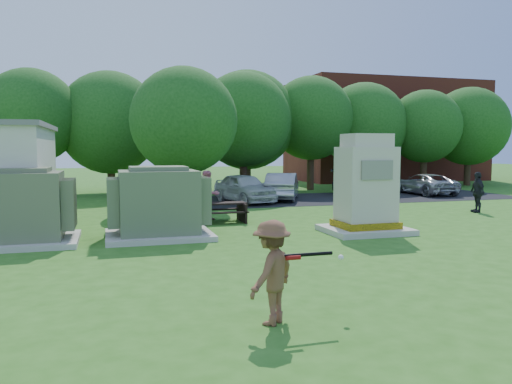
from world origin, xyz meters
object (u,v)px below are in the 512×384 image
object	(u,v)px
transformer_left	(19,209)
person_walking_right	(477,192)
generator_cabinet	(366,190)
car_white	(244,188)
car_silver_b	(424,184)
batter	(272,272)
car_dark	(362,183)
picnic_table	(222,210)
person_at_picnic	(208,196)
car_silver_a	(282,186)
transformer_right	(159,204)

from	to	relation	value
transformer_left	person_walking_right	xyz separation A→B (m)	(16.61, 2.11, -0.15)
generator_cabinet	car_white	world-z (taller)	generator_cabinet
car_silver_b	car_white	bearing A→B (deg)	6.04
generator_cabinet	batter	bearing A→B (deg)	-127.93
car_white	car_silver_b	distance (m)	10.86
car_dark	car_silver_b	world-z (taller)	car_dark
generator_cabinet	picnic_table	distance (m)	5.10
batter	person_walking_right	world-z (taller)	person_walking_right
generator_cabinet	car_silver_b	bearing A→B (deg)	47.85
transformer_left	batter	bearing A→B (deg)	-59.39
person_at_picnic	person_walking_right	bearing A→B (deg)	-24.08
batter	car_white	bearing A→B (deg)	-145.28
car_silver_a	person_walking_right	bearing A→B (deg)	154.34
car_white	car_silver_b	xyz separation A→B (m)	(10.81, 1.09, -0.11)
transformer_left	person_at_picnic	distance (m)	6.49
car_dark	person_walking_right	bearing A→B (deg)	-77.23
car_dark	batter	bearing A→B (deg)	-118.81
person_walking_right	car_dark	xyz separation A→B (m)	(-1.20, 7.30, -0.10)
car_dark	car_white	bearing A→B (deg)	-168.60
batter	person_walking_right	size ratio (longest dim) A/B	0.94
person_walking_right	person_at_picnic	bearing A→B (deg)	-81.57
transformer_right	picnic_table	distance (m)	3.44
transformer_right	person_at_picnic	xyz separation A→B (m)	(2.05, 3.00, -0.07)
transformer_left	transformer_right	xyz separation A→B (m)	(3.70, 0.00, 0.00)
batter	car_white	xyz separation A→B (m)	(4.00, 16.20, -0.08)
transformer_left	person_at_picnic	size ratio (longest dim) A/B	1.67
transformer_left	picnic_table	xyz separation A→B (m)	(6.12, 2.38, -0.53)
generator_cabinet	person_walking_right	distance (m)	7.43
person_at_picnic	car_dark	xyz separation A→B (m)	(9.67, 6.41, -0.18)
generator_cabinet	car_dark	world-z (taller)	generator_cabinet
batter	car_silver_a	bearing A→B (deg)	-151.51
generator_cabinet	car_dark	size ratio (longest dim) A/B	0.61
generator_cabinet	car_white	size ratio (longest dim) A/B	0.74
car_silver_a	car_silver_b	world-z (taller)	car_silver_a
car_white	car_silver_b	bearing A→B (deg)	-7.66
transformer_right	car_dark	xyz separation A→B (m)	(11.72, 9.41, -0.25)
batter	car_dark	size ratio (longest dim) A/B	0.31
transformer_left	transformer_right	size ratio (longest dim) A/B	1.00
person_at_picnic	car_dark	world-z (taller)	person_at_picnic
picnic_table	person_at_picnic	bearing A→B (deg)	120.95
transformer_right	generator_cabinet	size ratio (longest dim) A/B	0.99
car_white	car_silver_a	xyz separation A→B (m)	(2.15, 0.60, -0.01)
transformer_left	car_silver_b	size ratio (longest dim) A/B	0.71
picnic_table	transformer_left	bearing A→B (deg)	-158.77
person_at_picnic	car_silver_b	size ratio (longest dim) A/B	0.43
generator_cabinet	batter	xyz separation A→B (m)	(-5.29, -6.78, -0.55)
transformer_left	transformer_right	distance (m)	3.70
transformer_right	person_walking_right	size ratio (longest dim) A/B	1.82
batter	car_silver_a	xyz separation A→B (m)	(6.15, 16.81, -0.09)
picnic_table	person_walking_right	world-z (taller)	person_walking_right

